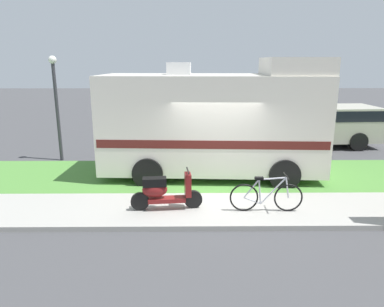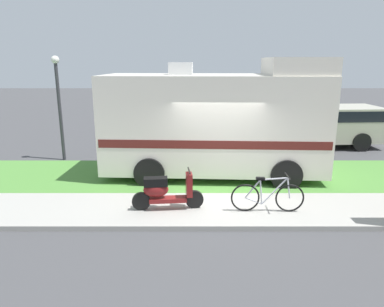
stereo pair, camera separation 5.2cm
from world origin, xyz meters
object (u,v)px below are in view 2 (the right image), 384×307
object	(u,v)px
motorhome_rv	(215,122)
street_lamp_post	(57,97)
pickup_truck_near	(323,125)
bicycle	(266,196)
scooter	(163,191)

from	to	relation	value
motorhome_rv	street_lamp_post	bearing A→B (deg)	161.02
pickup_truck_near	street_lamp_post	distance (m)	10.85
bicycle	pickup_truck_near	distance (m)	8.26
scooter	pickup_truck_near	xyz separation A→B (m)	(6.38, 7.09, 0.35)
bicycle	pickup_truck_near	size ratio (longest dim) A/B	0.30
motorhome_rv	pickup_truck_near	bearing A→B (deg)	39.90
motorhome_rv	pickup_truck_near	world-z (taller)	motorhome_rv
pickup_truck_near	bicycle	bearing A→B (deg)	-118.64
motorhome_rv	scooter	xyz separation A→B (m)	(-1.41, -2.94, -1.19)
scooter	pickup_truck_near	world-z (taller)	pickup_truck_near
scooter	pickup_truck_near	distance (m)	9.54
street_lamp_post	scooter	bearing A→B (deg)	-49.49
bicycle	street_lamp_post	xyz separation A→B (m)	(-6.57, 5.00, 1.82)
motorhome_rv	bicycle	xyz separation A→B (m)	(1.01, -3.09, -1.26)
bicycle	street_lamp_post	size ratio (longest dim) A/B	0.46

